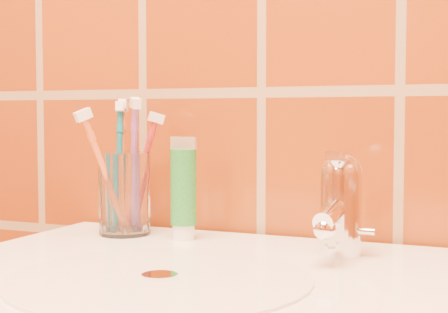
% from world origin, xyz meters
% --- Properties ---
extents(glass_tumbler, '(0.09, 0.09, 0.11)m').
position_xyz_m(glass_tumbler, '(-0.17, 1.12, 0.91)').
color(glass_tumbler, white).
rests_on(glass_tumbler, pedestal_sink).
extents(toothpaste_tube, '(0.04, 0.03, 0.13)m').
position_xyz_m(toothpaste_tube, '(-0.08, 1.11, 0.91)').
color(toothpaste_tube, white).
rests_on(toothpaste_tube, pedestal_sink).
extents(faucet, '(0.05, 0.11, 0.12)m').
position_xyz_m(faucet, '(0.14, 1.09, 0.91)').
color(faucet, white).
rests_on(faucet, pedestal_sink).
extents(toothbrush_0, '(0.12, 0.14, 0.19)m').
position_xyz_m(toothbrush_0, '(-0.17, 1.09, 0.93)').
color(toothbrush_0, '#CE5B24').
rests_on(toothbrush_0, glass_tumbler).
extents(toothbrush_1, '(0.07, 0.10, 0.19)m').
position_xyz_m(toothbrush_1, '(-0.18, 1.13, 0.94)').
color(toothbrush_1, '#0D6575').
rests_on(toothbrush_1, glass_tumbler).
extents(toothbrush_2, '(0.11, 0.11, 0.18)m').
position_xyz_m(toothbrush_2, '(-0.15, 1.14, 0.93)').
color(toothbrush_2, '#A92524').
rests_on(toothbrush_2, glass_tumbler).
extents(toothbrush_3, '(0.07, 0.12, 0.20)m').
position_xyz_m(toothbrush_3, '(-0.18, 1.14, 0.94)').
color(toothbrush_3, '#D65725').
rests_on(toothbrush_3, glass_tumbler).
extents(toothbrush_4, '(0.09, 0.09, 0.20)m').
position_xyz_m(toothbrush_4, '(-0.15, 1.11, 0.94)').
color(toothbrush_4, '#834595').
rests_on(toothbrush_4, glass_tumbler).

